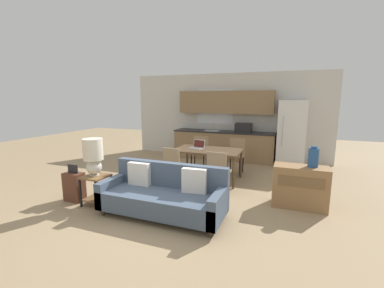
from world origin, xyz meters
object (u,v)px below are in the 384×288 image
at_px(couch, 164,195).
at_px(dining_chair_far_right, 236,154).
at_px(dining_chair_near_left, 174,165).
at_px(table_lamp, 93,155).
at_px(refrigerator, 291,133).
at_px(side_table, 96,185).
at_px(laptop, 198,146).
at_px(dining_chair_far_left, 200,151).
at_px(dining_table, 208,152).
at_px(dining_chair_near_right, 218,170).
at_px(credenza, 300,187).
at_px(vase, 313,157).
at_px(suitcase, 74,186).

bearing_deg(couch, dining_chair_far_right, 78.29).
bearing_deg(dining_chair_near_left, table_lamp, 60.96).
bearing_deg(dining_chair_far_right, refrigerator, 47.26).
bearing_deg(side_table, laptop, 62.35).
relative_size(dining_chair_far_left, dining_chair_far_right, 1.00).
xyz_separation_m(dining_table, dining_chair_near_right, (0.49, -0.85, -0.18)).
height_order(refrigerator, dining_chair_far_right, refrigerator).
bearing_deg(side_table, credenza, 19.94).
bearing_deg(dining_chair_near_right, couch, 64.68).
xyz_separation_m(dining_table, credenza, (2.01, -0.91, -0.30)).
distance_m(refrigerator, vase, 3.00).
xyz_separation_m(dining_chair_far_left, suitcase, (-1.44, -2.98, -0.22)).
bearing_deg(refrigerator, laptop, -135.32).
xyz_separation_m(side_table, dining_chair_far_left, (0.92, 2.98, 0.14)).
height_order(side_table, table_lamp, table_lamp).
bearing_deg(dining_chair_near_right, dining_chair_near_left, -1.88).
height_order(table_lamp, suitcase, table_lamp).
bearing_deg(dining_table, dining_chair_near_left, -121.90).
bearing_deg(suitcase, dining_chair_far_right, 50.77).
bearing_deg(credenza, dining_chair_near_right, 177.91).
distance_m(refrigerator, dining_table, 2.78).
distance_m(table_lamp, laptop, 2.48).
height_order(refrigerator, laptop, refrigerator).
relative_size(side_table, laptop, 1.46).
bearing_deg(side_table, suitcase, -179.18).
height_order(dining_table, dining_chair_near_right, dining_chair_near_right).
height_order(dining_chair_near_right, dining_chair_far_right, same).
bearing_deg(dining_chair_near_right, laptop, -48.38).
distance_m(couch, dining_chair_far_left, 2.90).
relative_size(dining_table, laptop, 4.11).
distance_m(table_lamp, dining_chair_far_left, 3.14).
bearing_deg(vase, dining_chair_near_right, 179.23).
bearing_deg(dining_chair_far_left, couch, -87.18).
distance_m(table_lamp, vase, 3.85).
bearing_deg(dining_chair_far_right, laptop, -131.28).
height_order(table_lamp, dining_chair_far_left, table_lamp).
height_order(couch, credenza, couch).
xyz_separation_m(dining_chair_near_left, dining_chair_far_right, (1.00, 1.63, 0.00)).
distance_m(dining_table, vase, 2.37).
bearing_deg(dining_chair_far_right, dining_chair_far_left, -176.73).
height_order(dining_table, laptop, laptop).
bearing_deg(credenza, table_lamp, -160.35).
distance_m(dining_table, dining_chair_near_right, 1.00).
bearing_deg(dining_chair_far_right, dining_chair_near_left, -118.32).
xyz_separation_m(refrigerator, suitcase, (-3.75, -4.26, -0.66)).
xyz_separation_m(refrigerator, dining_chair_near_right, (-1.31, -2.95, -0.43)).
relative_size(dining_chair_near_left, suitcase, 1.27).
bearing_deg(refrigerator, dining_chair_near_right, -114.03).
relative_size(dining_chair_near_right, laptop, 2.38).
relative_size(vase, laptop, 0.97).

